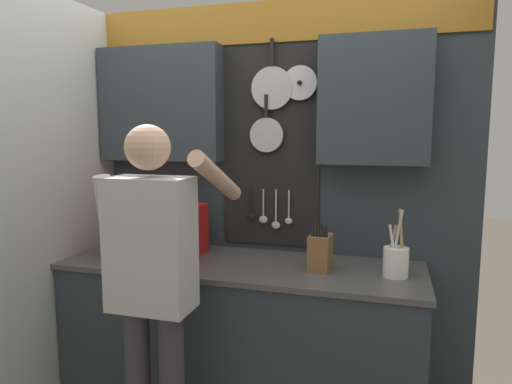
# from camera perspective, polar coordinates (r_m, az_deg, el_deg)

# --- Properties ---
(base_cabinet_counter) EXTENTS (2.04, 0.67, 0.90)m
(base_cabinet_counter) POSITION_cam_1_polar(r_m,az_deg,el_deg) (2.79, -1.96, -17.73)
(base_cabinet_counter) COLOR #2D383D
(base_cabinet_counter) RESTS_ON ground_plane
(back_wall_unit) EXTENTS (2.61, 0.20, 2.40)m
(back_wall_unit) POSITION_cam_1_polar(r_m,az_deg,el_deg) (2.82, -0.34, 4.04)
(back_wall_unit) COLOR #2D383D
(back_wall_unit) RESTS_ON ground_plane
(side_wall) EXTENTS (0.04, 1.60, 2.40)m
(side_wall) POSITION_cam_1_polar(r_m,az_deg,el_deg) (2.76, -25.63, -2.29)
(side_wall) COLOR silver
(side_wall) RESTS_ON ground_plane
(microwave) EXTENTS (0.49, 0.40, 0.30)m
(microwave) POSITION_cam_1_polar(r_m,az_deg,el_deg) (2.78, -12.18, -4.83)
(microwave) COLOR red
(microwave) RESTS_ON base_cabinet_counter
(knife_block) EXTENTS (0.12, 0.16, 0.26)m
(knife_block) POSITION_cam_1_polar(r_m,az_deg,el_deg) (2.49, 8.02, -7.43)
(knife_block) COLOR brown
(knife_block) RESTS_ON base_cabinet_counter
(utensil_crock) EXTENTS (0.13, 0.13, 0.36)m
(utensil_crock) POSITION_cam_1_polar(r_m,az_deg,el_deg) (2.47, 17.08, -8.18)
(utensil_crock) COLOR white
(utensil_crock) RESTS_ON base_cabinet_counter
(person) EXTENTS (0.54, 0.63, 1.67)m
(person) POSITION_cam_1_polar(r_m,az_deg,el_deg) (2.19, -12.78, -9.65)
(person) COLOR #383842
(person) RESTS_ON ground_plane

